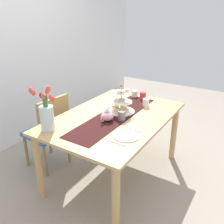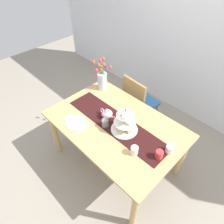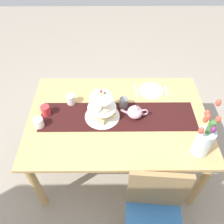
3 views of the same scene
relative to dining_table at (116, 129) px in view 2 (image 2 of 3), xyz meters
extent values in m
plane|color=gray|center=(0.00, 0.00, -0.65)|extent=(8.00, 8.00, 0.00)
cube|color=silver|center=(0.00, 1.62, 0.65)|extent=(6.00, 0.08, 2.60)
cube|color=tan|center=(0.00, 0.00, 0.09)|extent=(1.55, 1.03, 0.03)
cylinder|color=tan|center=(-0.70, -0.45, -0.29)|extent=(0.07, 0.07, 0.72)
cylinder|color=tan|center=(0.70, -0.45, -0.29)|extent=(0.07, 0.07, 0.72)
cylinder|color=tan|center=(-0.70, 0.45, -0.29)|extent=(0.07, 0.07, 0.72)
cylinder|color=tan|center=(0.70, 0.45, -0.29)|extent=(0.07, 0.07, 0.72)
cylinder|color=olive|center=(-0.06, 0.98, -0.45)|extent=(0.04, 0.04, 0.41)
cylinder|color=olive|center=(-0.41, 1.01, -0.45)|extent=(0.04, 0.04, 0.41)
cylinder|color=olive|center=(-0.08, 0.62, -0.45)|extent=(0.04, 0.04, 0.41)
cylinder|color=olive|center=(-0.44, 0.65, -0.45)|extent=(0.04, 0.04, 0.41)
cube|color=#3370B7|center=(-0.25, 0.82, -0.22)|extent=(0.45, 0.45, 0.05)
cube|color=olive|center=(-0.26, 0.63, 0.03)|extent=(0.42, 0.07, 0.45)
cube|color=black|center=(0.00, 0.00, 0.10)|extent=(1.33, 0.33, 0.00)
cylinder|color=beige|center=(0.13, 0.00, 0.25)|extent=(0.01, 0.01, 0.28)
cylinder|color=white|center=(0.13, 0.00, 0.11)|extent=(0.30, 0.30, 0.01)
cylinder|color=white|center=(0.13, 0.00, 0.22)|extent=(0.24, 0.24, 0.01)
cylinder|color=white|center=(0.13, 0.00, 0.33)|extent=(0.19, 0.19, 0.01)
cube|color=#ECB876|center=(0.20, 0.01, 0.13)|extent=(0.07, 0.06, 0.04)
cube|color=#D6D289|center=(0.14, 0.07, 0.13)|extent=(0.07, 0.07, 0.05)
cube|color=#DED376|center=(0.06, -0.01, 0.14)|extent=(0.07, 0.08, 0.05)
cube|color=beige|center=(0.13, -0.06, 0.13)|extent=(0.07, 0.08, 0.04)
cube|color=beige|center=(0.18, 0.00, 0.24)|extent=(0.06, 0.04, 0.03)
cube|color=beige|center=(0.16, 0.04, 0.24)|extent=(0.06, 0.07, 0.03)
cube|color=beige|center=(0.09, 0.04, 0.24)|extent=(0.06, 0.07, 0.03)
cube|color=beige|center=(0.08, -0.01, 0.35)|extent=(0.06, 0.04, 0.03)
cube|color=beige|center=(0.10, -0.04, 0.35)|extent=(0.07, 0.06, 0.03)
cube|color=beige|center=(0.16, -0.05, 0.35)|extent=(0.06, 0.07, 0.03)
sphere|color=red|center=(0.13, 0.00, 0.40)|extent=(0.02, 0.02, 0.02)
ellipsoid|color=#E5A8BC|center=(-0.14, 0.00, 0.16)|extent=(0.13, 0.13, 0.10)
cone|color=#E5A8BC|center=(-0.14, 0.00, 0.22)|extent=(0.06, 0.06, 0.04)
cylinder|color=#E5A8BC|center=(-0.05, 0.00, 0.17)|extent=(0.07, 0.02, 0.06)
torus|color=#E5A8BC|center=(-0.22, 0.00, 0.16)|extent=(0.07, 0.01, 0.07)
cylinder|color=silver|center=(-0.61, 0.35, 0.22)|extent=(0.13, 0.13, 0.24)
cylinder|color=#3D7538|center=(-0.61, 0.35, 0.39)|extent=(0.04, 0.04, 0.12)
ellipsoid|color=#EF4C38|center=(-0.56, 0.35, 0.49)|extent=(0.04, 0.04, 0.06)
ellipsoid|color=#EF4C38|center=(-0.51, 0.42, 0.44)|extent=(0.04, 0.04, 0.06)
ellipsoid|color=#6B2860|center=(-0.60, 0.41, 0.43)|extent=(0.04, 0.04, 0.06)
ellipsoid|color=#EF4C38|center=(-0.67, 0.45, 0.49)|extent=(0.04, 0.04, 0.06)
ellipsoid|color=#EF4C38|center=(-0.68, 0.40, 0.48)|extent=(0.04, 0.04, 0.06)
ellipsoid|color=#EF4C38|center=(-0.64, 0.33, 0.45)|extent=(0.04, 0.04, 0.06)
ellipsoid|color=#EF4C38|center=(-0.64, 0.26, 0.53)|extent=(0.04, 0.04, 0.06)
ellipsoid|color=#EF4C38|center=(-0.60, 0.26, 0.43)|extent=(0.04, 0.04, 0.06)
ellipsoid|color=#EF4C38|center=(-0.58, 0.31, 0.42)|extent=(0.04, 0.04, 0.06)
cylinder|color=white|center=(0.65, 0.10, 0.14)|extent=(0.08, 0.08, 0.08)
cylinder|color=white|center=(-0.33, -0.32, 0.11)|extent=(0.23, 0.23, 0.01)
cube|color=silver|center=(-0.47, -0.32, 0.10)|extent=(0.02, 0.15, 0.01)
cube|color=silver|center=(-0.18, -0.32, 0.10)|extent=(0.03, 0.17, 0.01)
cylinder|color=slate|center=(-0.05, -0.12, 0.15)|extent=(0.08, 0.08, 0.09)
cylinder|color=white|center=(0.42, -0.16, 0.15)|extent=(0.08, 0.08, 0.09)
cylinder|color=red|center=(0.62, -0.03, 0.15)|extent=(0.08, 0.08, 0.09)
camera|label=1|loc=(-1.99, -1.22, 1.14)|focal=38.71mm
camera|label=2|loc=(1.11, -1.15, 1.77)|focal=32.14mm
camera|label=3|loc=(0.06, 1.32, 1.61)|focal=37.07mm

